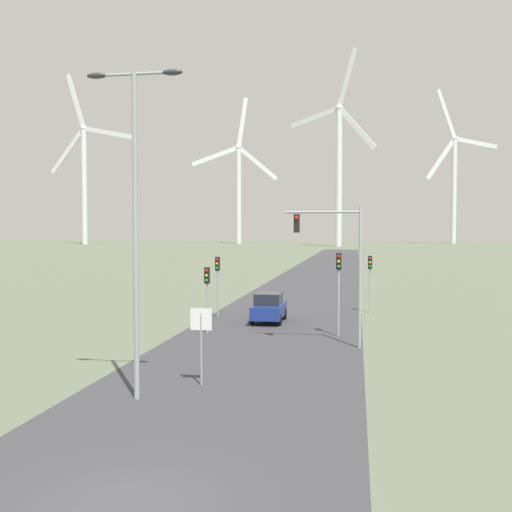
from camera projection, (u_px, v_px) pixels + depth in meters
The scene contains 14 objects.
ground_plane at pixel (127, 505), 12.43m from camera, with size 600.00×600.00×0.00m, color #5B6651.
road_surface at pixel (309, 287), 59.71m from camera, with size 10.00×240.00×0.01m.
streetlamp at pixel (135, 198), 19.93m from camera, with size 3.33×0.32×10.97m.
stop_sign_near at pixel (201, 331), 21.93m from camera, with size 0.81×0.07×2.85m.
traffic_light_post_near_left at pixel (207, 285), 33.14m from camera, with size 0.28×0.34×3.65m.
traffic_light_post_near_right at pixel (339, 276), 32.00m from camera, with size 0.28×0.34×4.49m.
traffic_light_post_mid_left at pixel (217, 273), 39.12m from camera, with size 0.28×0.34×3.97m.
traffic_light_post_mid_right at pixel (370, 271), 41.15m from camera, with size 0.28×0.34×3.95m.
traffic_light_mast_overhead at pixel (336, 250), 28.97m from camera, with size 3.68×0.35×6.84m.
car_approaching at pixel (269, 307), 37.13m from camera, with size 1.88×4.12×1.83m.
wind_turbine_far_left at pixel (84, 172), 239.46m from camera, with size 38.28×7.26×68.59m.
wind_turbine_left at pixel (239, 183), 253.88m from camera, with size 34.92×13.42×61.89m.
wind_turbine_center at pixel (339, 161), 209.63m from camera, with size 30.94×16.50×68.22m.
wind_turbine_right at pixel (454, 178), 253.20m from camera, with size 31.69×16.62×64.71m.
Camera 1 is at (4.67, -11.58, 5.70)m, focal length 42.00 mm.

